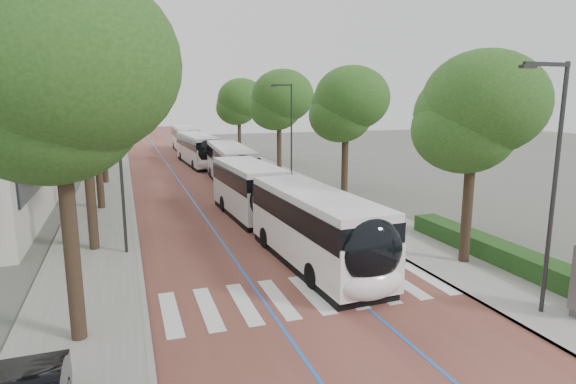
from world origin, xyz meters
name	(u,v)px	position (x,y,z in m)	size (l,w,h in m)	color
ground	(316,306)	(0.00, 0.00, 0.00)	(160.00, 160.00, 0.00)	#51544C
road	(181,162)	(0.00, 40.00, 0.01)	(11.00, 140.00, 0.02)	brown
sidewalk_left	(109,164)	(-7.50, 40.00, 0.06)	(4.00, 140.00, 0.12)	gray
sidewalk_right	(246,159)	(7.50, 40.00, 0.06)	(4.00, 140.00, 0.12)	gray
kerb_left	(128,164)	(-5.60, 40.00, 0.06)	(0.20, 140.00, 0.14)	gray
kerb_right	(230,159)	(5.60, 40.00, 0.06)	(0.20, 140.00, 0.14)	gray
zebra_crossing	(311,294)	(0.20, 1.00, 0.03)	(10.55, 3.60, 0.01)	silver
lane_line_left	(166,162)	(-1.60, 40.00, 0.02)	(0.12, 126.00, 0.01)	blue
lane_line_right	(195,161)	(1.60, 40.00, 0.02)	(0.12, 126.00, 0.01)	blue
hedge	(526,263)	(9.10, 0.00, 0.52)	(1.20, 14.00, 0.80)	#153A14
streetlight_near	(552,171)	(6.62, -3.00, 4.82)	(1.82, 0.20, 8.00)	#2A2A2C
streetlight_far	(289,126)	(6.62, 22.00, 4.82)	(1.82, 0.20, 8.00)	#2A2A2C
lamp_post_left	(121,165)	(-6.10, 8.00, 4.12)	(0.14, 0.14, 8.00)	#2A2A2C
trees_left	(99,99)	(-7.50, 25.18, 6.97)	(6.32, 61.15, 10.23)	black
trees_right	(289,106)	(7.70, 25.21, 6.39)	(5.82, 47.42, 9.02)	black
lead_bus	(282,209)	(1.31, 7.69, 1.63)	(3.43, 18.50, 3.20)	black
bus_queued_0	(231,166)	(2.22, 23.69, 1.62)	(3.23, 12.52, 3.20)	white
bus_queued_1	(198,150)	(1.53, 36.77, 1.62)	(3.12, 12.50, 3.20)	white
bus_queued_2	(186,140)	(1.86, 50.22, 1.62)	(2.67, 12.43, 3.20)	white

